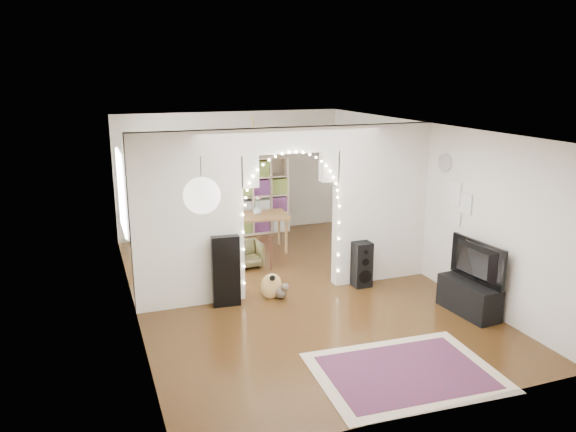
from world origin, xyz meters
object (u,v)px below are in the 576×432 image
object	(u,v)px
dining_table	(257,218)
acoustic_guitar	(271,276)
bookcase	(251,196)
dining_chair_right	(247,254)
media_console	(469,297)
floor_speaker	(362,265)
dining_chair_left	(203,238)

from	to	relation	value
dining_table	acoustic_guitar	bearing A→B (deg)	-96.19
bookcase	dining_chair_right	xyz separation A→B (m)	(-0.73, -2.12, -0.62)
dining_table	bookcase	bearing A→B (deg)	85.12
acoustic_guitar	dining_chair_right	bearing A→B (deg)	98.07
media_console	bookcase	world-z (taller)	bookcase
floor_speaker	media_console	xyz separation A→B (m)	(1.00, -1.54, -0.13)
dining_table	dining_chair_left	xyz separation A→B (m)	(-1.01, 0.51, -0.46)
bookcase	floor_speaker	bearing A→B (deg)	-81.47
acoustic_guitar	dining_chair_right	world-z (taller)	acoustic_guitar
dining_chair_left	acoustic_guitar	bearing A→B (deg)	-72.96
floor_speaker	dining_table	world-z (taller)	floor_speaker
media_console	dining_chair_right	distance (m)	4.06
dining_chair_right	media_console	bearing A→B (deg)	-54.63
acoustic_guitar	floor_speaker	world-z (taller)	acoustic_guitar
dining_chair_left	dining_chair_right	bearing A→B (deg)	-60.64
floor_speaker	bookcase	distance (m)	3.87
dining_table	dining_chair_right	size ratio (longest dim) A/B	2.42
floor_speaker	bookcase	size ratio (longest dim) A/B	0.45
dining_chair_left	dining_chair_right	world-z (taller)	dining_chair_right
bookcase	dining_chair_left	world-z (taller)	bookcase
acoustic_guitar	bookcase	size ratio (longest dim) A/B	0.52
floor_speaker	dining_chair_right	distance (m)	2.25
dining_table	dining_chair_left	world-z (taller)	dining_table
media_console	dining_chair_right	xyz separation A→B (m)	(-2.54, 3.17, -0.01)
bookcase	dining_chair_left	distance (m)	1.60
media_console	bookcase	distance (m)	5.63
media_console	dining_table	distance (m)	4.55
dining_table	dining_chair_right	world-z (taller)	dining_table
floor_speaker	dining_chair_left	bearing A→B (deg)	124.78
dining_table	dining_chair_left	size ratio (longest dim) A/B	2.64
dining_table	dining_chair_right	distance (m)	1.08
dining_chair_left	media_console	bearing A→B (deg)	-47.63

